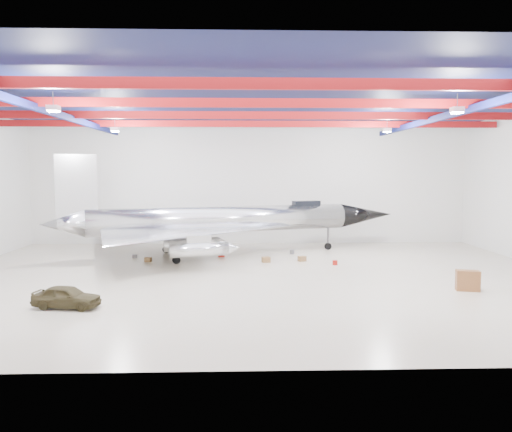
{
  "coord_description": "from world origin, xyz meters",
  "views": [
    {
      "loc": [
        -0.86,
        -31.0,
        6.56
      ],
      "look_at": [
        0.16,
        2.0,
        3.67
      ],
      "focal_mm": 35.0,
      "sensor_mm": 36.0,
      "label": 1
    }
  ],
  "objects": [
    {
      "name": "parts_bin",
      "position": [
        3.68,
        5.4,
        0.19
      ],
      "size": [
        0.66,
        0.6,
        0.37
      ],
      "primitive_type": "cube",
      "rotation": [
        0.0,
        0.0,
        0.4
      ],
      "color": "olive",
      "rests_on": "floor"
    },
    {
      "name": "jeep",
      "position": [
        -9.32,
        -6.99,
        0.56
      ],
      "size": [
        3.44,
        1.83,
        1.11
      ],
      "primitive_type": "imported",
      "rotation": [
        0.0,
        0.0,
        1.41
      ],
      "color": "#3D351E",
      "rests_on": "floor"
    },
    {
      "name": "desk",
      "position": [
        11.76,
        -4.1,
        0.57
      ],
      "size": [
        1.35,
        0.88,
        1.14
      ],
      "primitive_type": "cube",
      "rotation": [
        0.0,
        0.0,
        -0.23
      ],
      "color": "brown",
      "rests_on": "floor"
    },
    {
      "name": "tool_chest",
      "position": [
        5.85,
        3.84,
        0.16
      ],
      "size": [
        0.45,
        0.45,
        0.33
      ],
      "primitive_type": "cylinder",
      "rotation": [
        0.0,
        0.0,
        -0.27
      ],
      "color": "#9E170F",
      "rests_on": "floor"
    },
    {
      "name": "ceiling",
      "position": [
        0.0,
        0.0,
        11.0
      ],
      "size": [
        40.0,
        40.0,
        0.0
      ],
      "primitive_type": "plane",
      "rotation": [
        3.14,
        0.0,
        0.0
      ],
      "color": "#0A0F38",
      "rests_on": "wall_back"
    },
    {
      "name": "wall_back",
      "position": [
        0.0,
        15.0,
        5.5
      ],
      "size": [
        40.0,
        0.0,
        40.0
      ],
      "primitive_type": "plane",
      "rotation": [
        1.57,
        0.0,
        0.0
      ],
      "color": "silver",
      "rests_on": "floor"
    },
    {
      "name": "ceiling_structure",
      "position": [
        0.0,
        0.0,
        10.32
      ],
      "size": [
        39.5,
        29.5,
        1.08
      ],
      "color": "maroon",
      "rests_on": "ceiling"
    },
    {
      "name": "crate_ply",
      "position": [
        -7.7,
        5.53,
        0.16
      ],
      "size": [
        0.54,
        0.48,
        0.32
      ],
      "primitive_type": "cube",
      "rotation": [
        0.0,
        0.0,
        -0.26
      ],
      "color": "olive",
      "rests_on": "floor"
    },
    {
      "name": "jet_aircraft",
      "position": [
        -2.35,
        8.21,
        2.58
      ],
      "size": [
        28.18,
        20.47,
        7.87
      ],
      "rotation": [
        0.0,
        0.0,
        0.29
      ],
      "color": "silver",
      "rests_on": "floor"
    },
    {
      "name": "floor",
      "position": [
        0.0,
        0.0,
        0.0
      ],
      "size": [
        40.0,
        40.0,
        0.0
      ],
      "primitive_type": "plane",
      "color": "#C1B39A",
      "rests_on": "ground"
    },
    {
      "name": "oil_barrel",
      "position": [
        0.99,
        5.0,
        0.2
      ],
      "size": [
        0.66,
        0.58,
        0.4
      ],
      "primitive_type": "cube",
      "rotation": [
        0.0,
        0.0,
        0.23
      ],
      "color": "olive",
      "rests_on": "floor"
    },
    {
      "name": "crate_small",
      "position": [
        -9.05,
        7.31,
        0.13
      ],
      "size": [
        0.42,
        0.37,
        0.26
      ],
      "primitive_type": "cube",
      "rotation": [
        0.0,
        0.0,
        0.22
      ],
      "color": "#59595B",
      "rests_on": "floor"
    },
    {
      "name": "spares_box",
      "position": [
        3.28,
        8.67,
        0.17
      ],
      "size": [
        0.37,
        0.37,
        0.33
      ],
      "primitive_type": "cylinder",
      "rotation": [
        0.0,
        0.0,
        0.0
      ],
      "color": "#59595B",
      "rests_on": "floor"
    },
    {
      "name": "toolbox_red",
      "position": [
        -2.38,
        7.57,
        0.17
      ],
      "size": [
        0.55,
        0.46,
        0.35
      ],
      "primitive_type": "cube",
      "rotation": [
        0.0,
        0.0,
        0.14
      ],
      "color": "#9E170F",
      "rests_on": "floor"
    }
  ]
}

